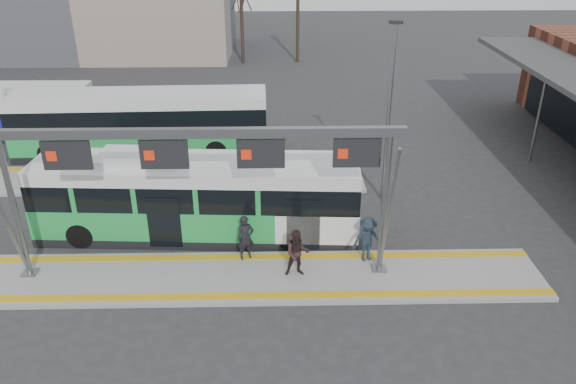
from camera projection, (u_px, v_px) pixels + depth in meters
The scene contains 12 objects.
ground at pixel (220, 280), 19.13m from camera, with size 120.00×120.00×0.00m, color #2D2D30.
platform_main at pixel (219, 278), 19.10m from camera, with size 22.00×3.00×0.15m, color gray.
platform_second at pixel (149, 180), 26.19m from camera, with size 20.00×3.00×0.15m, color gray.
tactile_main at pixel (219, 276), 19.06m from camera, with size 22.00×2.65×0.02m.
tactile_second at pixel (153, 168), 27.18m from camera, with size 20.00×0.35×0.02m.
gantry at pixel (202, 161), 17.45m from camera, with size 13.00×1.68×5.20m.
hero_bus at pixel (196, 198), 21.26m from camera, with size 12.21×3.22×3.32m.
bg_bus_green at pixel (141, 124), 28.71m from camera, with size 12.82×3.07×3.19m.
passenger_a at pixel (246, 238), 19.70m from camera, with size 0.61×0.40×1.67m, color black.
passenger_b at pixel (297, 253), 18.78m from camera, with size 0.82×0.64×1.70m, color #2E1E1F.
passenger_c at pixel (368, 239), 19.60m from camera, with size 1.09×0.62×1.68m, color #1F2B39.
lamp_east at pixel (389, 110), 22.86m from camera, with size 0.50×0.25×7.57m.
Camera 1 is at (1.99, -15.88, 11.15)m, focal length 35.00 mm.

